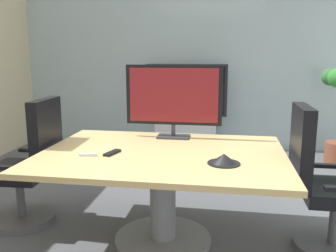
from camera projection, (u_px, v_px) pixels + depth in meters
name	position (u px, v px, depth m)	size (l,w,h in m)	color
ground_plane	(155.00, 246.00, 2.79)	(7.37, 7.37, 0.00)	#515459
wall_back_glass_partition	(195.00, 64.00, 5.62)	(5.53, 0.10, 2.60)	#9EB2B7
conference_table	(163.00, 174.00, 2.77)	(1.83, 1.34, 0.73)	tan
office_chair_left	(29.00, 172.00, 3.10)	(0.61, 0.58, 1.09)	#4C4C51
office_chair_right	(323.00, 192.00, 2.66)	(0.60, 0.57, 1.09)	#4C4C51
tv_monitor	(174.00, 97.00, 3.15)	(0.84, 0.18, 0.64)	#333338
wall_display_unit	(186.00, 122.00, 5.45)	(1.20, 0.36, 1.31)	#B7BABC
conference_phone	(224.00, 159.00, 2.43)	(0.22, 0.22, 0.07)	black
remote_control	(112.00, 153.00, 2.68)	(0.05, 0.17, 0.02)	black
whiteboard_marker	(88.00, 155.00, 2.62)	(0.13, 0.02, 0.02)	silver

